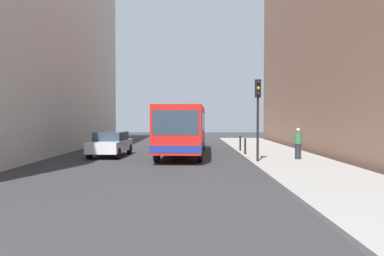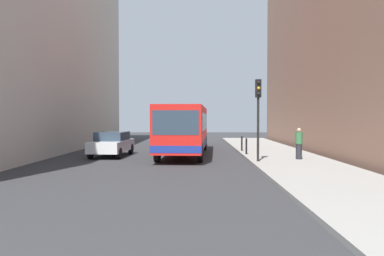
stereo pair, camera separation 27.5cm
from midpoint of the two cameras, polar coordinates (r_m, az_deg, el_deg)
name	(u,v)px [view 2 (the right image)]	position (r m, az deg, el deg)	size (l,w,h in m)	color
ground_plane	(188,159)	(21.88, -0.17, -4.60)	(80.00, 80.00, 0.00)	#2D2D30
sidewalk	(284,158)	(22.44, 13.79, -4.30)	(4.40, 40.00, 0.15)	gray
building_left	(18,35)	(28.89, -24.06, 12.40)	(7.00, 32.00, 15.70)	#BCB7AD
building_right	(364,22)	(28.75, 24.34, 14.07)	(7.00, 32.00, 17.29)	#936B56
bus	(185,127)	(24.22, -0.75, 0.08)	(3.04, 11.13, 3.00)	red
car_beside_bus	(112,143)	(23.86, -11.38, -2.23)	(2.05, 4.49, 1.48)	silver
car_behind_bus	(194,135)	(33.66, 0.56, -1.11)	(1.96, 4.45, 1.48)	black
traffic_light	(258,104)	(19.63, 10.14, 3.46)	(0.28, 0.33, 4.10)	black
bollard_near	(246,146)	(23.46, 8.36, -2.67)	(0.11, 0.11, 0.95)	black
bollard_mid	(242,144)	(25.82, 7.67, -2.28)	(0.11, 0.11, 0.95)	black
pedestrian_near_signal	(299,144)	(21.15, 15.86, -2.24)	(0.38, 0.38, 1.64)	#26262D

